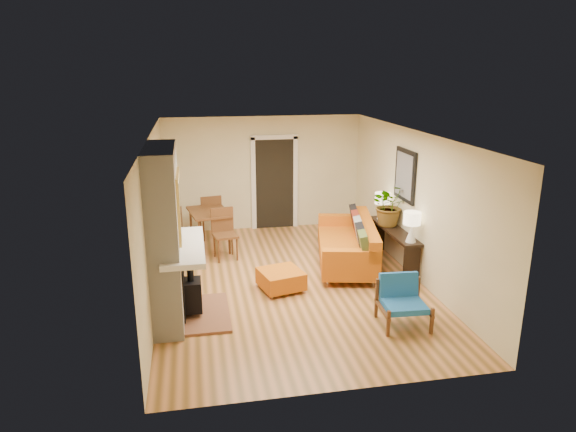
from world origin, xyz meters
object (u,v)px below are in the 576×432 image
dining_table (213,218)px  console_table (394,237)px  sofa (351,244)px  blue_chair (402,298)px  lamp_far (382,203)px  houseplant (390,205)px  lamp_near (412,223)px  ottoman (281,279)px

dining_table → console_table: bearing=-26.0°
sofa → blue_chair: bearing=-89.3°
lamp_far → sofa: bearing=-149.2°
lamp_far → houseplant: size_ratio=0.66×
lamp_far → lamp_near: bearing=-90.0°
ottoman → lamp_far: bearing=31.1°
blue_chair → houseplant: 2.64m
console_table → houseplant: (-0.01, 0.26, 0.56)m
blue_chair → sofa: bearing=90.7°
dining_table → console_table: 3.68m
sofa → houseplant: (0.75, 0.03, 0.73)m
blue_chair → dining_table: bearing=124.2°
dining_table → lamp_near: (3.31, -2.36, 0.41)m
sofa → lamp_near: size_ratio=4.64×
sofa → dining_table: bearing=151.3°
dining_table → lamp_near: size_ratio=3.50×
ottoman → console_table: console_table is taller
console_table → blue_chair: bearing=-108.8°
sofa → blue_chair: 2.39m
sofa → dining_table: dining_table is taller
lamp_far → houseplant: houseplant is taller
blue_chair → dining_table: dining_table is taller
lamp_far → houseplant: (-0.01, -0.42, 0.07)m
lamp_near → houseplant: 1.00m
ottoman → houseplant: bearing=22.8°
sofa → blue_chair: (0.03, -2.39, -0.02)m
ottoman → blue_chair: (1.55, -1.47, 0.19)m
blue_chair → lamp_far: size_ratio=1.34×
dining_table → houseplant: houseplant is taller
blue_chair → dining_table: (-2.57, 3.79, 0.27)m
ottoman → lamp_near: size_ratio=1.51×
sofa → lamp_near: bearing=-51.6°
dining_table → lamp_far: lamp_far is taller
dining_table → lamp_far: bearing=-15.8°
sofa → dining_table: (-2.54, 1.39, 0.25)m
ottoman → lamp_far: (2.29, 1.38, 0.87)m
console_table → lamp_far: lamp_far is taller
ottoman → blue_chair: blue_chair is taller
sofa → houseplant: houseplant is taller
console_table → sofa: bearing=163.6°
sofa → lamp_far: size_ratio=4.64×
lamp_far → houseplant: 0.43m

